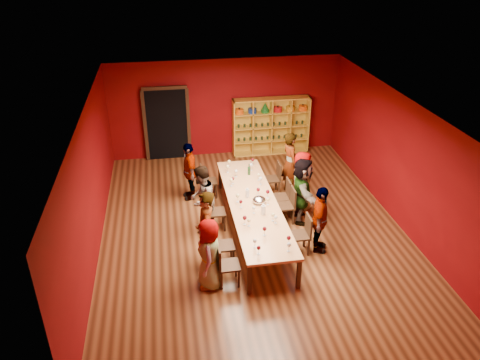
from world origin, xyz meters
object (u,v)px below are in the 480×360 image
object	(u,v)px
chair_person_right_2	(288,203)
person_right_4	(290,163)
person_left_4	(189,171)
person_left_2	(202,199)
spittoon_bowl	(259,200)
chair_person_left_4	(206,179)
chair_person_right_4	(275,177)
chair_person_left_2	(213,210)
person_left_0	(209,254)
person_right_2	(302,190)
shelving_unit	(271,123)
chair_person_left_1	(220,243)
tasting_table	(253,204)
chair_person_right_3	(284,195)
person_right_1	(320,220)
chair_person_left_0	(225,263)
person_right_3	(302,182)
person_left_1	(206,230)
wine_bottle	(249,171)
chair_person_right_1	(303,232)

from	to	relation	value
chair_person_right_2	person_right_4	world-z (taller)	person_right_4
person_left_4	person_left_2	bearing A→B (deg)	0.37
spittoon_bowl	chair_person_right_2	bearing A→B (deg)	19.49
chair_person_left_4	chair_person_right_4	xyz separation A→B (m)	(1.82, -0.15, 0.00)
chair_person_left_2	chair_person_left_4	size ratio (longest dim) A/B	1.00
chair_person_left_4	person_left_0	bearing A→B (deg)	-94.73
chair_person_right_2	person_right_2	xyz separation A→B (m)	(0.32, 0.00, 0.33)
shelving_unit	chair_person_left_1	xyz separation A→B (m)	(-2.31, -5.44, -0.49)
tasting_table	chair_person_right_3	xyz separation A→B (m)	(0.91, 0.67, -0.20)
chair_person_right_4	shelving_unit	bearing A→B (deg)	79.65
shelving_unit	person_left_2	xyz separation A→B (m)	(-2.56, -4.09, -0.17)
tasting_table	chair_person_left_1	xyz separation A→B (m)	(-0.91, -1.12, -0.20)
tasting_table	chair_person_right_3	size ratio (longest dim) A/B	5.06
person_left_2	person_right_1	xyz separation A→B (m)	(2.42, -1.25, -0.04)
person_right_4	chair_person_right_3	bearing A→B (deg)	149.69
chair_person_left_0	chair_person_left_2	xyz separation A→B (m)	(0.00, 2.02, 0.00)
person_right_3	spittoon_bowl	distance (m)	1.40
chair_person_left_4	person_right_1	bearing A→B (deg)	-52.35
person_left_1	person_right_4	bearing A→B (deg)	140.52
chair_person_left_1	person_left_4	size ratio (longest dim) A/B	0.57
person_left_0	chair_person_right_3	xyz separation A→B (m)	(2.12, 2.45, -0.25)
tasting_table	chair_person_right_3	bearing A→B (deg)	36.20
person_right_1	wine_bottle	world-z (taller)	person_right_1
chair_person_left_0	chair_person_right_1	world-z (taller)	same
chair_person_left_1	chair_person_left_0	bearing A→B (deg)	-90.00
chair_person_left_4	person_right_2	size ratio (longest dim) A/B	0.54
chair_person_right_3	person_left_2	bearing A→B (deg)	-168.15
chair_person_left_0	person_right_1	size ratio (longest dim) A/B	0.57
chair_person_left_1	person_right_4	world-z (taller)	person_right_4
chair_person_left_0	chair_person_left_4	size ratio (longest dim) A/B	1.00
chair_person_left_1	chair_person_right_4	xyz separation A→B (m)	(1.82, 2.78, 0.00)
chair_person_left_2	chair_person_right_2	xyz separation A→B (m)	(1.82, 0.00, 0.00)
person_left_0	chair_person_left_1	bearing A→B (deg)	163.15
chair_person_right_1	chair_person_right_2	xyz separation A→B (m)	(0.00, 1.25, 0.00)
chair_person_left_4	chair_person_left_1	bearing A→B (deg)	-90.00
chair_person_right_2	person_left_4	bearing A→B (deg)	145.01
chair_person_right_1	spittoon_bowl	bearing A→B (deg)	128.64
chair_person_left_1	person_left_2	world-z (taller)	person_left_2
chair_person_left_1	chair_person_right_1	size ratio (longest dim) A/B	1.00
chair_person_left_2	chair_person_right_3	bearing A→B (deg)	13.42
chair_person_right_1	tasting_table	bearing A→B (deg)	131.90
person_right_4	wine_bottle	size ratio (longest dim) A/B	5.84
person_right_3	person_right_2	bearing A→B (deg)	-175.67
person_right_1	spittoon_bowl	world-z (taller)	person_right_1
person_right_2	spittoon_bowl	xyz separation A→B (m)	(-1.10, -0.28, -0.00)
chair_person_left_4	spittoon_bowl	bearing A→B (deg)	-60.50
chair_person_left_0	person_left_4	world-z (taller)	person_left_4
shelving_unit	chair_person_right_3	xyz separation A→B (m)	(-0.49, -3.65, -0.49)
chair_person_left_1	person_left_4	xyz separation A→B (m)	(-0.42, 2.92, 0.28)
person_left_0	person_right_2	xyz separation A→B (m)	(2.44, 2.02, 0.07)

